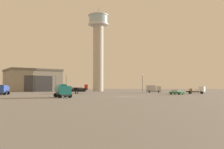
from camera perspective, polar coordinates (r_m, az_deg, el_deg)
ground_plane at (r=59.97m, az=2.98°, el=-5.19°), size 400.00×400.00×0.00m
control_tower at (r=127.60m, az=-3.25°, el=6.96°), size 10.55×10.55×43.96m
hangar at (r=134.41m, az=-18.23°, el=-1.32°), size 34.54×34.17×11.37m
airplane_black at (r=85.14m, az=-8.35°, el=-3.48°), size 8.47×10.80×3.17m
truck_flatbed_white at (r=87.27m, az=19.60°, el=-3.51°), size 6.35×4.83×2.47m
truck_box_silver at (r=97.19m, az=9.66°, el=-3.28°), size 5.90×3.66×2.95m
truck_fuel_tanker_teal at (r=55.40m, az=-11.58°, el=-3.59°), size 5.12×6.49×3.04m
truck_fuel_tanker_blue at (r=78.65m, az=-24.27°, el=-3.16°), size 4.23×7.19×2.99m
car_green at (r=76.29m, az=14.91°, el=-4.04°), size 4.28×4.62×1.37m
car_orange at (r=94.24m, az=14.65°, el=-3.80°), size 2.41×4.05×1.37m
light_post_west at (r=112.77m, az=-13.05°, el=-1.54°), size 0.44×0.44×8.16m
light_post_east at (r=109.35m, az=-17.95°, el=-1.49°), size 0.44×0.44×7.96m
light_post_north at (r=106.58m, az=7.15°, el=-1.63°), size 0.44×0.44×7.78m
light_post_centre at (r=111.74m, az=-10.69°, el=-1.60°), size 0.44×0.44×7.99m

